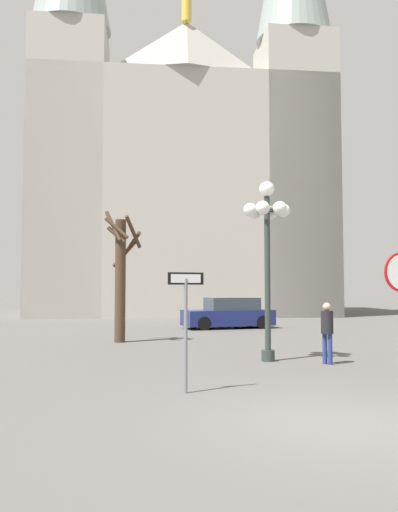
{
  "coord_description": "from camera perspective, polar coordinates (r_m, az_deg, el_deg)",
  "views": [
    {
      "loc": [
        -3.21,
        -7.42,
        2.0
      ],
      "look_at": [
        0.49,
        16.01,
        3.43
      ],
      "focal_mm": 36.59,
      "sensor_mm": 36.0,
      "label": 1
    }
  ],
  "objects": [
    {
      "name": "ground_plane",
      "position": [
        8.33,
        14.64,
        -17.22
      ],
      "size": [
        120.0,
        120.0,
        0.0
      ],
      "primitive_type": "plane",
      "color": "#514F4C"
    },
    {
      "name": "cathedral",
      "position": [
        39.78,
        -1.83,
        10.59
      ],
      "size": [
        21.69,
        13.35,
        36.44
      ],
      "color": "#ADA89E",
      "rests_on": "ground"
    },
    {
      "name": "one_way_arrow_sign",
      "position": [
        10.02,
        -1.46,
        -6.47
      ],
      "size": [
        0.71,
        0.18,
        2.29
      ],
      "color": "slate",
      "rests_on": "ground"
    },
    {
      "name": "street_lamp",
      "position": [
        14.48,
        7.46,
        2.69
      ],
      "size": [
        1.32,
        1.2,
        4.93
      ],
      "color": "#2D3833",
      "rests_on": "ground"
    },
    {
      "name": "bare_tree",
      "position": [
        19.38,
        -8.54,
        -1.87
      ],
      "size": [
        1.4,
        1.52,
        4.82
      ],
      "color": "#473323",
      "rests_on": "ground"
    },
    {
      "name": "parked_car_near_navy",
      "position": [
        25.76,
        3.28,
        -6.34
      ],
      "size": [
        4.58,
        2.38,
        1.5
      ],
      "color": "navy",
      "rests_on": "ground"
    },
    {
      "name": "pedestrian_walking",
      "position": [
        14.15,
        13.83,
        -7.56
      ],
      "size": [
        0.32,
        0.32,
        1.6
      ],
      "color": "navy",
      "rests_on": "ground"
    }
  ]
}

